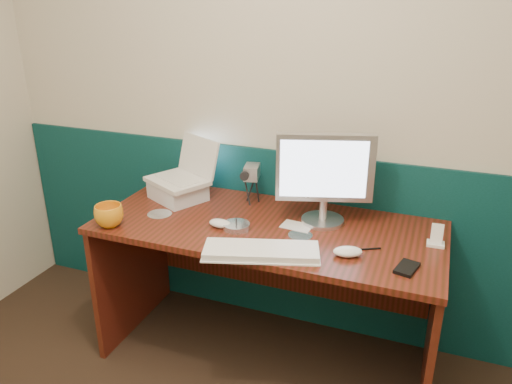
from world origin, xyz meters
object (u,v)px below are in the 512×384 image
at_px(laptop, 176,160).
at_px(monitor, 325,178).
at_px(desk, 267,293).
at_px(camcorder, 252,183).
at_px(keyboard, 261,252).
at_px(mug, 109,216).

height_order(laptop, monitor, monitor).
xyz_separation_m(desk, laptop, (-0.54, 0.13, 0.59)).
distance_m(monitor, camcorder, 0.42).
distance_m(desk, keyboard, 0.48).
relative_size(keyboard, mug, 3.57).
xyz_separation_m(laptop, camcorder, (0.38, 0.09, -0.11)).
bearing_deg(desk, mug, -157.99).
bearing_deg(keyboard, desk, 87.19).
distance_m(laptop, monitor, 0.77).
bearing_deg(monitor, keyboard, -129.07).
distance_m(mug, camcorder, 0.71).
bearing_deg(laptop, mug, -81.54).
relative_size(monitor, keyboard, 0.93).
bearing_deg(laptop, monitor, 26.46).
bearing_deg(monitor, laptop, 162.21).
bearing_deg(desk, keyboard, -75.54).
xyz_separation_m(monitor, mug, (-0.91, -0.39, -0.17)).
bearing_deg(mug, camcorder, 43.79).
height_order(desk, monitor, monitor).
relative_size(laptop, mug, 2.26).
distance_m(monitor, mug, 1.00).
xyz_separation_m(keyboard, camcorder, (-0.24, 0.50, 0.09)).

